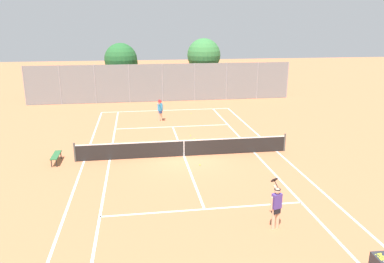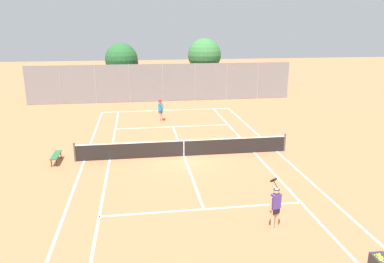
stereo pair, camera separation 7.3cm
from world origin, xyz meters
name	(u,v)px [view 2 (the right image)]	position (x,y,z in m)	size (l,w,h in m)	color
ground_plane	(184,156)	(0.00, 0.00, 0.00)	(120.00, 120.00, 0.00)	#C67047
court_line_markings	(184,156)	(0.00, 0.00, 0.00)	(11.10, 23.90, 0.01)	white
tennis_net	(184,148)	(0.00, 0.00, 0.51)	(12.00, 0.10, 1.07)	#474C47
player_near_side	(275,205)	(2.28, -8.21, 0.93)	(0.50, 0.86, 1.77)	#D8A884
player_far_left	(160,109)	(-0.77, 8.26, 0.93)	(0.45, 0.88, 1.77)	#D8A884
loose_tennis_ball_0	(200,165)	(0.64, -1.57, 0.03)	(0.07, 0.07, 0.07)	#D1DB33
loose_tennis_ball_1	(191,113)	(1.94, 10.29, 0.03)	(0.07, 0.07, 0.07)	#D1DB33
loose_tennis_ball_2	(191,136)	(0.94, 3.89, 0.03)	(0.07, 0.07, 0.07)	#D1DB33
loose_tennis_ball_3	(194,139)	(1.07, 3.07, 0.03)	(0.07, 0.07, 0.07)	#D1DB33
courtside_bench	(56,155)	(-6.93, -0.01, 0.41)	(0.36, 1.50, 0.47)	#2D6638
back_fence	(163,83)	(0.00, 15.91, 1.81)	(25.26, 0.08, 3.62)	gray
tree_behind_left	(123,60)	(-3.79, 19.14, 3.68)	(3.33, 3.28, 5.42)	brown
tree_behind_right	(204,56)	(4.51, 19.01, 4.02)	(3.45, 3.45, 5.84)	brown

